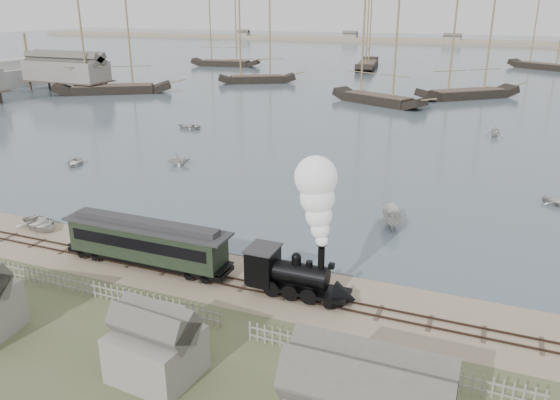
% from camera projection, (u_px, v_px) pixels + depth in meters
% --- Properties ---
extents(ground, '(600.00, 600.00, 0.00)m').
position_uv_depth(ground, '(231.00, 268.00, 38.62)').
color(ground, tan).
rests_on(ground, ground).
extents(harbor_water, '(600.00, 336.00, 0.06)m').
position_uv_depth(harbor_water, '(458.00, 59.00, 186.70)').
color(harbor_water, '#435161').
rests_on(harbor_water, ground).
extents(rail_track, '(120.00, 1.80, 0.16)m').
position_uv_depth(rail_track, '(218.00, 280.00, 36.86)').
color(rail_track, '#35251D').
rests_on(rail_track, ground).
extents(picket_fence_west, '(19.00, 0.10, 1.20)m').
position_uv_depth(picket_fence_west, '(91.00, 297.00, 34.84)').
color(picket_fence_west, slate).
rests_on(picket_fence_west, ground).
extents(picket_fence_east, '(15.00, 0.10, 1.20)m').
position_uv_depth(picket_fence_east, '(384.00, 373.00, 27.63)').
color(picket_fence_east, slate).
rests_on(picket_fence_east, ground).
extents(shed_mid, '(4.00, 3.50, 3.60)m').
position_uv_depth(shed_mid, '(158.00, 375.00, 27.45)').
color(shed_mid, slate).
rests_on(shed_mid, ground).
extents(far_spit, '(500.00, 20.00, 1.80)m').
position_uv_depth(far_spit, '(474.00, 44.00, 256.40)').
color(far_spit, tan).
rests_on(far_spit, ground).
extents(locomotive, '(7.16, 2.67, 8.93)m').
position_uv_depth(locomotive, '(311.00, 239.00, 33.14)').
color(locomotive, black).
rests_on(locomotive, ground).
extents(passenger_coach, '(12.62, 2.43, 3.06)m').
position_uv_depth(passenger_coach, '(147.00, 241.00, 38.20)').
color(passenger_coach, black).
rests_on(passenger_coach, ground).
extents(beached_dinghy, '(4.15, 4.86, 0.85)m').
position_uv_depth(beached_dinghy, '(39.00, 223.00, 45.33)').
color(beached_dinghy, beige).
rests_on(beached_dinghy, ground).
extents(rowboat_0, '(3.97, 3.52, 0.68)m').
position_uv_depth(rowboat_0, '(75.00, 162.00, 63.07)').
color(rowboat_0, beige).
rests_on(rowboat_0, harbor_water).
extents(rowboat_1, '(3.25, 3.41, 1.40)m').
position_uv_depth(rowboat_1, '(178.00, 159.00, 62.87)').
color(rowboat_1, beige).
rests_on(rowboat_1, harbor_water).
extents(rowboat_2, '(4.22, 2.66, 1.52)m').
position_uv_depth(rowboat_2, '(391.00, 217.00, 45.64)').
color(rowboat_2, beige).
rests_on(rowboat_2, harbor_water).
extents(rowboat_6, '(3.07, 4.05, 0.79)m').
position_uv_depth(rowboat_6, '(189.00, 126.00, 81.65)').
color(rowboat_6, beige).
rests_on(rowboat_6, harbor_water).
extents(rowboat_7, '(3.28, 2.96, 1.53)m').
position_uv_depth(rowboat_7, '(495.00, 131.00, 76.70)').
color(rowboat_7, beige).
rests_on(rowboat_7, harbor_water).
extents(schooner_0, '(22.83, 17.36, 20.00)m').
position_uv_depth(schooner_0, '(108.00, 44.00, 110.72)').
color(schooner_0, black).
rests_on(schooner_0, harbor_water).
extents(schooner_1, '(17.64, 12.69, 20.00)m').
position_uv_depth(schooner_1, '(256.00, 39.00, 125.82)').
color(schooner_1, black).
rests_on(schooner_1, harbor_water).
extents(schooner_2, '(19.52, 12.55, 20.00)m').
position_uv_depth(schooner_2, '(381.00, 49.00, 98.49)').
color(schooner_2, black).
rests_on(schooner_2, harbor_water).
extents(schooner_3, '(19.67, 17.94, 20.00)m').
position_uv_depth(schooner_3, '(473.00, 46.00, 104.69)').
color(schooner_3, black).
rests_on(schooner_3, harbor_water).
extents(schooner_6, '(21.13, 7.74, 20.00)m').
position_uv_depth(schooner_6, '(224.00, 32.00, 160.86)').
color(schooner_6, black).
rests_on(schooner_6, harbor_water).
extents(schooner_7, '(9.24, 25.06, 20.00)m').
position_uv_depth(schooner_7, '(369.00, 33.00, 155.32)').
color(schooner_7, black).
rests_on(schooner_7, harbor_water).
extents(schooner_8, '(20.12, 15.83, 20.00)m').
position_uv_depth(schooner_8, '(549.00, 33.00, 152.93)').
color(schooner_8, black).
rests_on(schooner_8, harbor_water).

